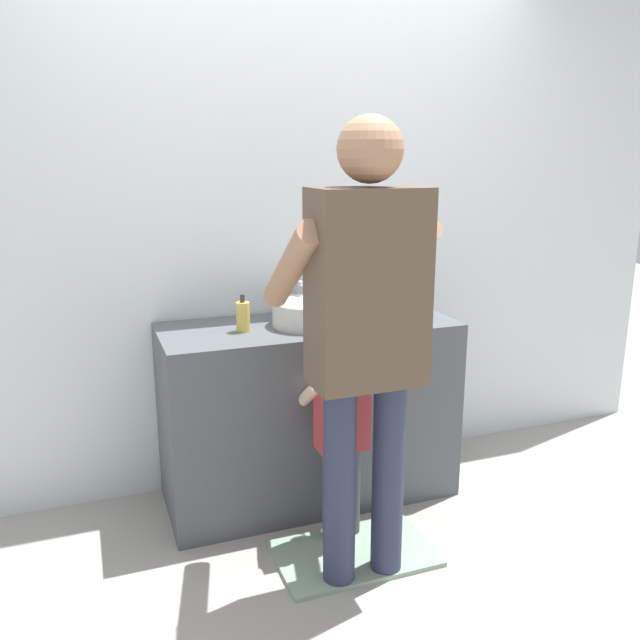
{
  "coord_description": "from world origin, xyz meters",
  "views": [
    {
      "loc": [
        -0.95,
        -2.41,
        1.6
      ],
      "look_at": [
        0.0,
        0.15,
        0.91
      ],
      "focal_mm": 36.59,
      "sensor_mm": 36.0,
      "label": 1
    }
  ],
  "objects_px": {
    "soap_bottle": "(243,316)",
    "child_toddler": "(341,419)",
    "adult_parent": "(365,318)",
    "toothbrush_cup": "(367,305)"
  },
  "relations": [
    {
      "from": "soap_bottle",
      "to": "adult_parent",
      "type": "distance_m",
      "value": 0.72
    },
    {
      "from": "soap_bottle",
      "to": "adult_parent",
      "type": "xyz_separation_m",
      "value": [
        0.29,
        -0.65,
        0.12
      ]
    },
    {
      "from": "soap_bottle",
      "to": "adult_parent",
      "type": "relative_size",
      "value": 0.1
    },
    {
      "from": "soap_bottle",
      "to": "child_toddler",
      "type": "relative_size",
      "value": 0.18
    },
    {
      "from": "toothbrush_cup",
      "to": "child_toddler",
      "type": "distance_m",
      "value": 0.64
    },
    {
      "from": "soap_bottle",
      "to": "child_toddler",
      "type": "height_order",
      "value": "soap_bottle"
    },
    {
      "from": "child_toddler",
      "to": "adult_parent",
      "type": "relative_size",
      "value": 0.53
    },
    {
      "from": "toothbrush_cup",
      "to": "child_toddler",
      "type": "xyz_separation_m",
      "value": [
        -0.3,
        -0.44,
        -0.36
      ]
    },
    {
      "from": "toothbrush_cup",
      "to": "soap_bottle",
      "type": "xyz_separation_m",
      "value": [
        -0.61,
        -0.06,
        0.01
      ]
    },
    {
      "from": "soap_bottle",
      "to": "child_toddler",
      "type": "xyz_separation_m",
      "value": [
        0.31,
        -0.38,
        -0.38
      ]
    }
  ]
}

